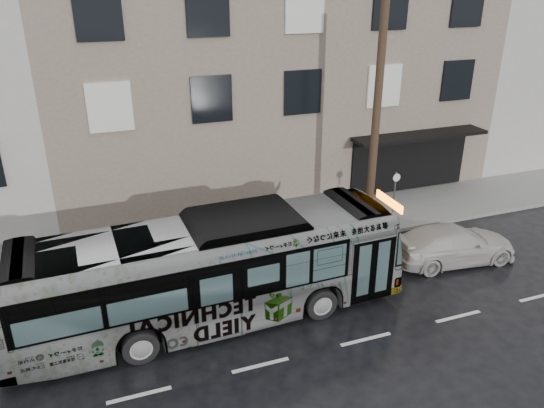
{
  "coord_description": "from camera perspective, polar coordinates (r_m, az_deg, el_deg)",
  "views": [
    {
      "loc": [
        -3.59,
        -13.2,
        9.66
      ],
      "look_at": [
        2.15,
        2.5,
        2.35
      ],
      "focal_mm": 35.0,
      "sensor_mm": 36.0,
      "label": 1
    }
  ],
  "objects": [
    {
      "name": "sidewalk",
      "position": [
        20.8,
        -7.89,
        -4.08
      ],
      "size": [
        90.0,
        3.6,
        0.15
      ],
      "primitive_type": "cube",
      "color": "gray",
      "rests_on": "ground"
    },
    {
      "name": "sign_post",
      "position": [
        21.6,
        12.95,
        0.35
      ],
      "size": [
        0.06,
        0.06,
        2.4
      ],
      "primitive_type": "cylinder",
      "color": "slate",
      "rests_on": "sidewalk"
    },
    {
      "name": "bus",
      "position": [
        15.72,
        -6.84,
        -7.26
      ],
      "size": [
        11.85,
        3.12,
        3.28
      ],
      "primitive_type": "imported",
      "rotation": [
        0.0,
        0.0,
        1.6
      ],
      "color": "#B2B2B2",
      "rests_on": "ground"
    },
    {
      "name": "utility_pole_front",
      "position": [
        19.98,
        11.11,
        8.64
      ],
      "size": [
        0.3,
        0.3,
        9.0
      ],
      "primitive_type": "cylinder",
      "color": "#443222",
      "rests_on": "sidewalk"
    },
    {
      "name": "building_taupe",
      "position": [
        27.6,
        -1.78,
        14.93
      ],
      "size": [
        20.0,
        12.0,
        11.0
      ],
      "primitive_type": "cube",
      "color": "gray",
      "rests_on": "ground"
    },
    {
      "name": "ground",
      "position": [
        16.75,
        -4.07,
        -11.69
      ],
      "size": [
        120.0,
        120.0,
        0.0
      ],
      "primitive_type": "plane",
      "color": "black",
      "rests_on": "ground"
    },
    {
      "name": "white_sedan",
      "position": [
        20.28,
        18.91,
        -4.1
      ],
      "size": [
        4.78,
        2.29,
        1.34
      ],
      "primitive_type": "imported",
      "rotation": [
        0.0,
        0.0,
        1.48
      ],
      "color": "beige",
      "rests_on": "ground"
    }
  ]
}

